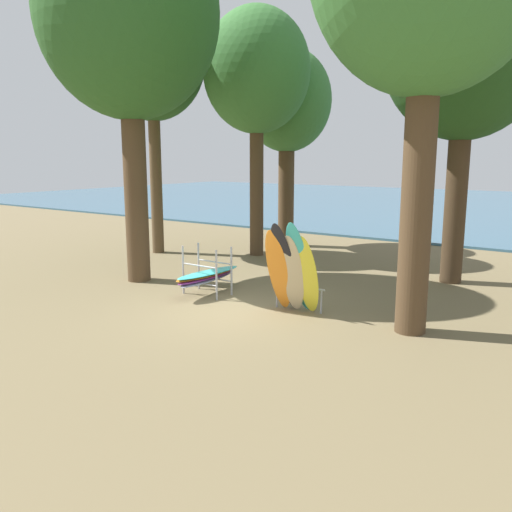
{
  "coord_description": "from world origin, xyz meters",
  "views": [
    {
      "loc": [
        7.13,
        -9.3,
        3.49
      ],
      "look_at": [
        -0.12,
        1.08,
        1.1
      ],
      "focal_mm": 37.12,
      "sensor_mm": 36.0,
      "label": 1
    }
  ],
  "objects_px": {
    "tree_mid_behind": "(467,45)",
    "tree_deep_back": "(152,60)",
    "tree_far_left_back": "(257,73)",
    "board_storage_rack": "(207,275)",
    "leaning_board_pile": "(292,271)",
    "tree_foreground_left": "(128,15)",
    "tree_far_right_back": "(287,103)"
  },
  "relations": [
    {
      "from": "tree_foreground_left",
      "to": "tree_deep_back",
      "type": "relative_size",
      "value": 1.11
    },
    {
      "from": "tree_foreground_left",
      "to": "tree_far_right_back",
      "type": "distance_m",
      "value": 7.72
    },
    {
      "from": "tree_foreground_left",
      "to": "tree_far_right_back",
      "type": "relative_size",
      "value": 1.32
    },
    {
      "from": "leaning_board_pile",
      "to": "tree_mid_behind",
      "type": "bearing_deg",
      "value": 67.89
    },
    {
      "from": "leaning_board_pile",
      "to": "tree_foreground_left",
      "type": "bearing_deg",
      "value": 176.8
    },
    {
      "from": "tree_far_left_back",
      "to": "board_storage_rack",
      "type": "height_order",
      "value": "tree_far_left_back"
    },
    {
      "from": "tree_foreground_left",
      "to": "tree_deep_back",
      "type": "distance_m",
      "value": 4.5
    },
    {
      "from": "tree_far_left_back",
      "to": "leaning_board_pile",
      "type": "height_order",
      "value": "tree_far_left_back"
    },
    {
      "from": "tree_far_left_back",
      "to": "leaning_board_pile",
      "type": "relative_size",
      "value": 3.96
    },
    {
      "from": "tree_mid_behind",
      "to": "tree_far_left_back",
      "type": "distance_m",
      "value": 6.88
    },
    {
      "from": "tree_deep_back",
      "to": "leaning_board_pile",
      "type": "bearing_deg",
      "value": -25.37
    },
    {
      "from": "tree_deep_back",
      "to": "tree_far_left_back",
      "type": "bearing_deg",
      "value": 26.89
    },
    {
      "from": "tree_mid_behind",
      "to": "tree_deep_back",
      "type": "relative_size",
      "value": 0.99
    },
    {
      "from": "leaning_board_pile",
      "to": "tree_deep_back",
      "type": "bearing_deg",
      "value": 154.63
    },
    {
      "from": "leaning_board_pile",
      "to": "board_storage_rack",
      "type": "distance_m",
      "value": 2.7
    },
    {
      "from": "tree_foreground_left",
      "to": "tree_far_left_back",
      "type": "bearing_deg",
      "value": 84.63
    },
    {
      "from": "tree_far_left_back",
      "to": "board_storage_rack",
      "type": "relative_size",
      "value": 3.96
    },
    {
      "from": "tree_deep_back",
      "to": "board_storage_rack",
      "type": "xyz_separation_m",
      "value": [
        5.39,
        -3.61,
        -6.29
      ]
    },
    {
      "from": "tree_foreground_left",
      "to": "board_storage_rack",
      "type": "distance_m",
      "value": 7.12
    },
    {
      "from": "tree_far_left_back",
      "to": "tree_mid_behind",
      "type": "bearing_deg",
      "value": -2.52
    },
    {
      "from": "tree_far_left_back",
      "to": "tree_far_right_back",
      "type": "bearing_deg",
      "value": 95.63
    },
    {
      "from": "tree_mid_behind",
      "to": "tree_far_left_back",
      "type": "relative_size",
      "value": 1.06
    },
    {
      "from": "tree_foreground_left",
      "to": "leaning_board_pile",
      "type": "height_order",
      "value": "tree_foreground_left"
    },
    {
      "from": "tree_foreground_left",
      "to": "board_storage_rack",
      "type": "bearing_deg",
      "value": -1.96
    },
    {
      "from": "tree_far_left_back",
      "to": "board_storage_rack",
      "type": "xyz_separation_m",
      "value": [
        2.13,
        -5.27,
        -5.77
      ]
    },
    {
      "from": "tree_deep_back",
      "to": "board_storage_rack",
      "type": "distance_m",
      "value": 9.04
    },
    {
      "from": "tree_mid_behind",
      "to": "leaning_board_pile",
      "type": "distance_m",
      "value": 7.74
    },
    {
      "from": "tree_far_right_back",
      "to": "board_storage_rack",
      "type": "bearing_deg",
      "value": -72.82
    },
    {
      "from": "tree_foreground_left",
      "to": "tree_mid_behind",
      "type": "distance_m",
      "value": 8.86
    },
    {
      "from": "tree_foreground_left",
      "to": "tree_mid_behind",
      "type": "xyz_separation_m",
      "value": [
        7.36,
        4.88,
        -0.77
      ]
    },
    {
      "from": "tree_mid_behind",
      "to": "tree_far_left_back",
      "type": "xyz_separation_m",
      "value": [
        -6.88,
        0.3,
        -0.08
      ]
    },
    {
      "from": "tree_far_left_back",
      "to": "tree_deep_back",
      "type": "relative_size",
      "value": 0.94
    }
  ]
}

